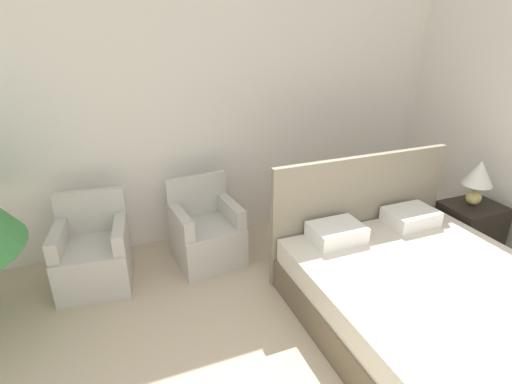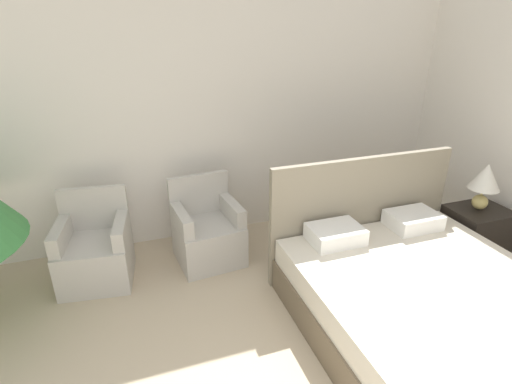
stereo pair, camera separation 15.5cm
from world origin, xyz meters
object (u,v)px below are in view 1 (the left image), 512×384
(bed, at_px, (430,299))
(armchair_near_window_right, at_px, (207,236))
(armchair_near_window_left, at_px, (94,258))
(table_lamp, at_px, (479,176))
(nightstand, at_px, (469,229))

(bed, distance_m, armchair_near_window_right, 2.09)
(bed, relative_size, armchair_near_window_right, 2.51)
(armchair_near_window_left, distance_m, armchair_near_window_right, 1.06)
(bed, relative_size, table_lamp, 4.56)
(bed, bearing_deg, armchair_near_window_left, 146.47)
(bed, relative_size, nightstand, 3.82)
(armchair_near_window_right, height_order, table_lamp, table_lamp)
(table_lamp, bearing_deg, armchair_near_window_left, 166.90)
(table_lamp, bearing_deg, armchair_near_window_right, 161.75)
(bed, bearing_deg, table_lamp, 32.05)
(bed, bearing_deg, nightstand, 30.96)
(armchair_near_window_left, height_order, nightstand, armchair_near_window_left)
(armchair_near_window_right, distance_m, nightstand, 2.70)
(armchair_near_window_right, relative_size, nightstand, 1.52)
(bed, xyz_separation_m, nightstand, (1.21, 0.73, 0.00))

